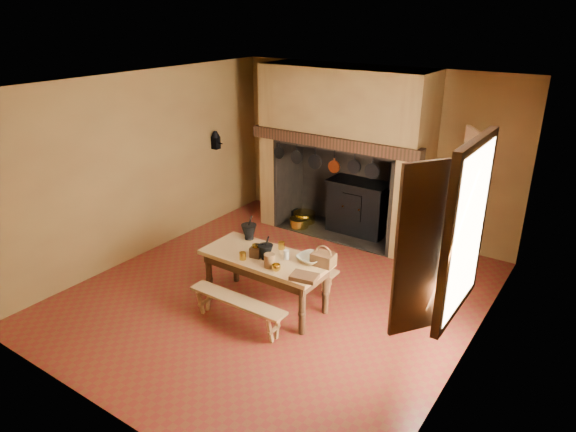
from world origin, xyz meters
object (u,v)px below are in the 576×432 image
at_px(work_table, 266,264).
at_px(bench_front, 237,306).
at_px(wicker_basket, 323,258).
at_px(iron_range, 359,207).
at_px(coffee_grinder, 256,251).
at_px(mixing_bowl, 311,259).

xyz_separation_m(work_table, bench_front, (-0.00, -0.58, -0.32)).
bearing_deg(work_table, wicker_basket, 15.72).
height_order(iron_range, bench_front, iron_range).
xyz_separation_m(iron_range, wicker_basket, (0.81, -2.57, 0.32)).
height_order(work_table, wicker_basket, wicker_basket).
bearing_deg(coffee_grinder, mixing_bowl, 11.98).
bearing_deg(mixing_bowl, iron_range, 103.93).
relative_size(work_table, mixing_bowl, 5.01).
height_order(bench_front, wicker_basket, wicker_basket).
height_order(work_table, coffee_grinder, coffee_grinder).
relative_size(work_table, bench_front, 1.23).
bearing_deg(bench_front, wicker_basket, 47.21).
relative_size(bench_front, wicker_basket, 4.75).
bearing_deg(coffee_grinder, iron_range, 78.71).
xyz_separation_m(bench_front, mixing_bowl, (0.56, 0.78, 0.47)).
xyz_separation_m(bench_front, coffee_grinder, (-0.08, 0.50, 0.51)).
xyz_separation_m(work_table, mixing_bowl, (0.56, 0.19, 0.15)).
bearing_deg(bench_front, mixing_bowl, 54.25).
xyz_separation_m(work_table, wicker_basket, (0.73, 0.20, 0.20)).
bearing_deg(iron_range, coffee_grinder, -90.02).
height_order(coffee_grinder, mixing_bowl, coffee_grinder).
height_order(iron_range, coffee_grinder, iron_range).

